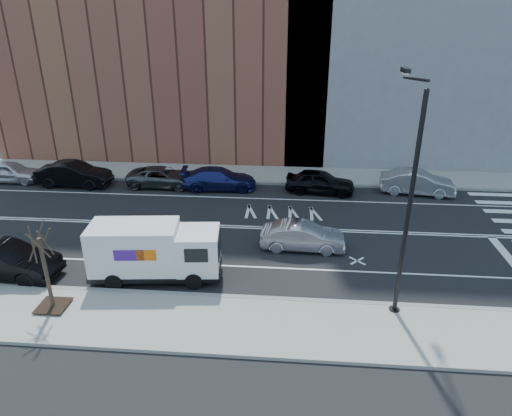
% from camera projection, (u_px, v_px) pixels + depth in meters
% --- Properties ---
extents(ground, '(120.00, 120.00, 0.00)m').
position_uv_depth(ground, '(244.00, 227.00, 26.00)').
color(ground, black).
rests_on(ground, ground).
extents(sidewalk_near, '(44.00, 3.60, 0.15)m').
position_uv_depth(sidewalk_near, '(220.00, 324.00, 17.94)').
color(sidewalk_near, gray).
rests_on(sidewalk_near, ground).
extents(sidewalk_far, '(44.00, 3.60, 0.15)m').
position_uv_depth(sidewalk_far, '(257.00, 174.00, 33.99)').
color(sidewalk_far, gray).
rests_on(sidewalk_far, ground).
extents(curb_near, '(44.00, 0.25, 0.17)m').
position_uv_depth(curb_near, '(226.00, 297.00, 19.58)').
color(curb_near, gray).
rests_on(curb_near, ground).
extents(curb_far, '(44.00, 0.25, 0.17)m').
position_uv_depth(curb_far, '(255.00, 183.00, 32.35)').
color(curb_far, gray).
rests_on(curb_far, ground).
extents(road_markings, '(40.00, 8.60, 0.01)m').
position_uv_depth(road_markings, '(244.00, 227.00, 26.00)').
color(road_markings, white).
rests_on(road_markings, ground).
extents(bldg_brick, '(26.00, 10.00, 22.00)m').
position_uv_depth(bldg_brick, '(164.00, 14.00, 36.40)').
color(bldg_brick, brown).
rests_on(bldg_brick, ground).
extents(streetlight, '(0.44, 4.02, 9.34)m').
position_uv_depth(streetlight, '(408.00, 194.00, 17.11)').
color(streetlight, black).
rests_on(streetlight, ground).
extents(street_tree, '(1.20, 1.20, 3.75)m').
position_uv_depth(street_tree, '(48.00, 280.00, 18.29)').
color(street_tree, black).
rests_on(street_tree, ground).
extents(fedex_van, '(6.04, 2.57, 2.69)m').
position_uv_depth(fedex_van, '(154.00, 251.00, 20.59)').
color(fedex_van, black).
rests_on(fedex_van, ground).
extents(far_parked_a, '(4.39, 1.79, 1.49)m').
position_uv_depth(far_parked_a, '(10.00, 172.00, 32.52)').
color(far_parked_a, silver).
rests_on(far_parked_a, ground).
extents(far_parked_b, '(5.13, 1.93, 1.67)m').
position_uv_depth(far_parked_b, '(74.00, 174.00, 31.75)').
color(far_parked_b, black).
rests_on(far_parked_b, ground).
extents(far_parked_c, '(4.86, 2.27, 1.35)m').
position_uv_depth(far_parked_c, '(163.00, 177.00, 31.71)').
color(far_parked_c, '#484A4F').
rests_on(far_parked_c, ground).
extents(far_parked_d, '(5.21, 2.42, 1.47)m').
position_uv_depth(far_parked_d, '(219.00, 179.00, 31.22)').
color(far_parked_d, navy).
rests_on(far_parked_d, ground).
extents(far_parked_e, '(4.76, 2.35, 1.56)m').
position_uv_depth(far_parked_e, '(320.00, 182.00, 30.56)').
color(far_parked_e, black).
rests_on(far_parked_e, ground).
extents(far_parked_f, '(4.99, 2.31, 1.58)m').
position_uv_depth(far_parked_f, '(417.00, 182.00, 30.40)').
color(far_parked_f, '#B7B7BC').
rests_on(far_parked_f, ground).
extents(driving_sedan, '(4.32, 1.60, 1.41)m').
position_uv_depth(driving_sedan, '(303.00, 236.00, 23.42)').
color(driving_sedan, '#AEADB2').
rests_on(driving_sedan, ground).
extents(near_parked_rear_a, '(5.13, 2.08, 1.66)m').
position_uv_depth(near_parked_rear_a, '(5.00, 261.00, 20.92)').
color(near_parked_rear_a, black).
rests_on(near_parked_rear_a, ground).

